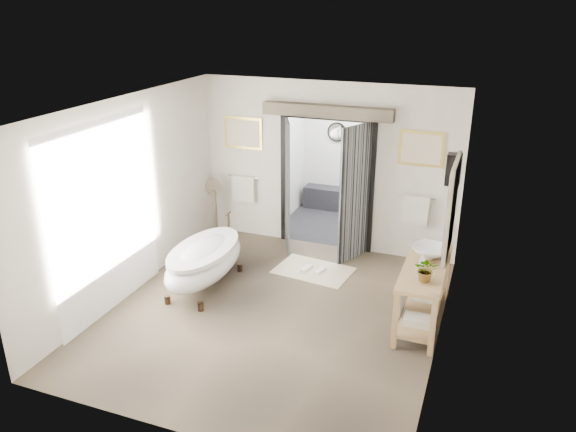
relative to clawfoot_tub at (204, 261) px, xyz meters
The scene contains 13 objects.
ground_plane 1.38m from the clawfoot_tub, 15.56° to the right, with size 5.00×5.00×0.00m, color brown.
room_shell 1.93m from the clawfoot_tub, 20.72° to the right, with size 4.52×5.02×2.91m.
shower_room 3.88m from the clawfoot_tub, 70.93° to the left, with size 2.22×2.01×2.51m.
back_wall_dressing 2.59m from the clawfoot_tub, 57.34° to the left, with size 3.82×0.77×2.52m.
clawfoot_tub is the anchor object (origin of this frame).
vanity 3.21m from the clawfoot_tub, ahead, with size 0.57×1.60×0.85m.
pedestal_mirror 1.90m from the clawfoot_tub, 112.80° to the left, with size 0.34×0.22×1.14m.
rug 1.82m from the clawfoot_tub, 38.06° to the left, with size 1.20×0.80×0.01m, color beige.
slippers 1.79m from the clawfoot_tub, 37.22° to the left, with size 0.38×0.26×0.05m.
basin 3.32m from the clawfoot_tub, ahead, with size 0.50×0.50×0.17m, color white.
plant 3.35m from the clawfoot_tub, ahead, with size 0.29×0.25×0.32m, color gray.
soap_bottle_a 3.23m from the clawfoot_tub, ahead, with size 0.08×0.08×0.17m, color gray.
soap_bottle_b 3.25m from the clawfoot_tub, 12.62° to the left, with size 0.12×0.12×0.16m, color gray.
Camera 1 is at (2.62, -6.36, 4.17)m, focal length 35.00 mm.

